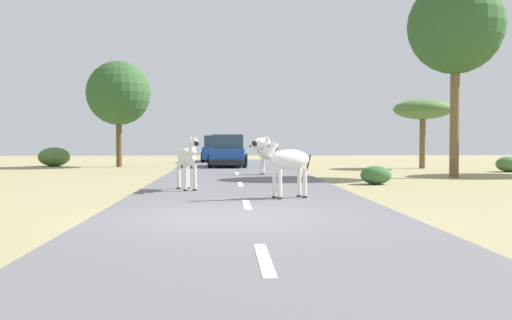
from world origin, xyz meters
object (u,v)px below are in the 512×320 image
at_px(tree_1, 119,93).
at_px(bush_1, 54,157).
at_px(car_0, 218,150).
at_px(zebra_0, 187,158).
at_px(zebra_1, 286,161).
at_px(bush_4, 376,175).
at_px(zebra_2, 267,155).
at_px(tree_3, 456,27).
at_px(tree_2, 423,110).
at_px(bush_0, 509,164).
at_px(car_1, 229,152).

height_order(tree_1, bush_1, tree_1).
distance_m(car_0, bush_1, 10.77).
relative_size(zebra_0, car_0, 0.36).
distance_m(zebra_1, bush_4, 6.16).
height_order(zebra_2, bush_4, zebra_2).
height_order(zebra_2, car_0, car_0).
bearing_deg(zebra_1, tree_3, -65.60).
bearing_deg(tree_2, bush_1, 170.13).
relative_size(tree_2, tree_3, 0.46).
height_order(bush_0, bush_1, bush_1).
distance_m(zebra_0, zebra_2, 8.00).
relative_size(zebra_1, bush_4, 1.51).
distance_m(zebra_1, tree_2, 18.14).
bearing_deg(tree_2, zebra_2, -145.95).
xyz_separation_m(tree_2, bush_0, (2.95, -3.46, -2.70)).
height_order(car_1, bush_0, car_1).
bearing_deg(bush_4, car_0, 105.79).
height_order(car_0, bush_0, car_0).
height_order(zebra_2, car_1, car_1).
bearing_deg(tree_3, car_0, 120.27).
distance_m(zebra_0, tree_2, 17.63).
relative_size(zebra_1, tree_2, 0.43).
height_order(zebra_1, bush_4, zebra_1).
height_order(zebra_2, tree_2, tree_2).
relative_size(zebra_1, tree_1, 0.27).
xyz_separation_m(tree_3, bush_0, (4.20, 3.94, -5.59)).
bearing_deg(zebra_1, zebra_2, -24.67).
bearing_deg(car_0, tree_3, -56.55).
relative_size(car_1, bush_4, 4.24).
relative_size(tree_2, bush_1, 2.04).
height_order(zebra_1, bush_1, zebra_1).
xyz_separation_m(car_0, tree_3, (9.60, -16.45, 5.10)).
bearing_deg(zebra_2, zebra_0, -174.57).
distance_m(zebra_2, bush_0, 11.77).
bearing_deg(car_0, bush_0, -39.00).
relative_size(car_0, bush_0, 3.67).
relative_size(car_1, bush_0, 3.66).
bearing_deg(zebra_0, zebra_2, -131.41).
bearing_deg(zebra_0, bush_0, -166.27).
height_order(car_1, tree_3, tree_3).
distance_m(zebra_2, tree_2, 10.58).
relative_size(car_0, tree_3, 0.56).
bearing_deg(bush_1, zebra_1, -59.62).
bearing_deg(bush_0, car_1, 158.72).
bearing_deg(tree_1, zebra_0, -73.03).
distance_m(tree_3, bush_1, 22.41).
xyz_separation_m(zebra_1, tree_2, (8.80, 15.72, 2.08)).
bearing_deg(tree_3, zebra_1, -132.25).
bearing_deg(bush_1, bush_0, -16.80).
bearing_deg(tree_1, tree_2, -9.07).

